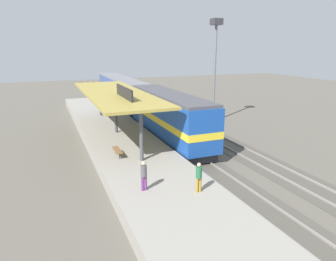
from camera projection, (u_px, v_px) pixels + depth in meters
name	position (u px, v px, depth m)	size (l,w,h in m)	color
ground_plane	(180.00, 134.00, 31.46)	(120.00, 120.00, 0.00)	#5B564C
track_near	(162.00, 136.00, 30.73)	(3.20, 110.00, 0.16)	#4E4941
track_far	(203.00, 131.00, 32.40)	(3.20, 110.00, 0.16)	#4E4941
platform	(117.00, 137.00, 28.95)	(6.00, 44.00, 0.90)	gray
station_canopy	(115.00, 94.00, 27.79)	(5.20, 18.00, 4.70)	#47474C
platform_bench	(117.00, 150.00, 22.41)	(0.44, 1.70, 0.50)	#333338
locomotive	(169.00, 116.00, 28.50)	(2.93, 14.43, 4.44)	#28282D
passenger_carriage_single	(122.00, 92.00, 44.62)	(2.90, 20.00, 4.24)	#28282D
light_mast	(215.00, 49.00, 34.43)	(1.10, 1.10, 11.70)	slate
person_waiting	(144.00, 174.00, 16.89)	(0.34, 0.34, 1.71)	#663375
person_walking	(199.00, 176.00, 16.70)	(0.34, 0.34, 1.71)	olive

